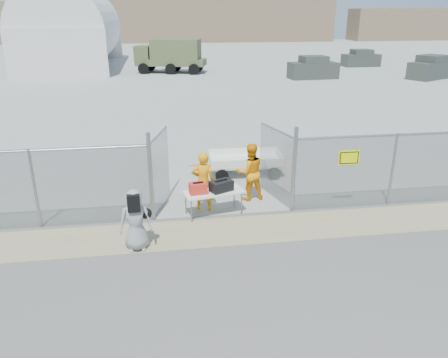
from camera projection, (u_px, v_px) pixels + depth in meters
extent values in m
plane|color=#454545|center=(236.00, 250.00, 10.63)|extent=(160.00, 160.00, 0.00)
cube|color=#9A9B95|center=(171.00, 63.00, 49.39)|extent=(160.00, 80.00, 0.01)
cube|color=tan|center=(230.00, 231.00, 11.55)|extent=(44.00, 1.60, 0.01)
cube|color=red|center=(198.00, 188.00, 12.08)|extent=(0.52, 0.38, 0.30)
cube|color=black|center=(221.00, 186.00, 12.24)|extent=(0.72, 0.60, 0.30)
imported|color=#FE9909|center=(203.00, 182.00, 12.50)|extent=(0.70, 0.51, 1.76)
imported|color=#FE9909|center=(250.00, 172.00, 13.23)|extent=(0.94, 0.77, 1.79)
imported|color=gray|center=(135.00, 220.00, 10.42)|extent=(0.77, 0.51, 1.56)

